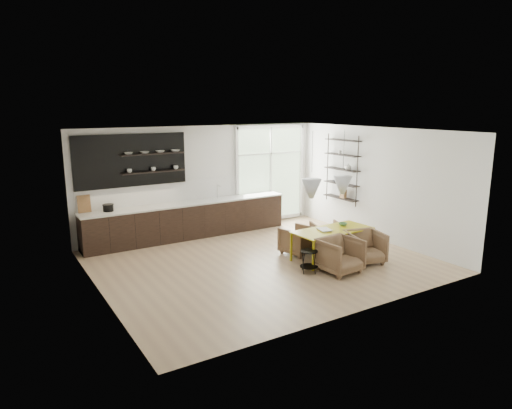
{
  "coord_description": "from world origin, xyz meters",
  "views": [
    {
      "loc": [
        -5.2,
        -8.19,
        3.43
      ],
      "look_at": [
        0.21,
        0.6,
        1.18
      ],
      "focal_mm": 32.0,
      "sensor_mm": 36.0,
      "label": 1
    }
  ],
  "objects_px": {
    "armchair_back_right": "(327,235)",
    "armchair_front_left": "(340,255)",
    "armchair_back_left": "(298,240)",
    "armchair_front_right": "(365,247)",
    "dining_table": "(333,232)",
    "wire_stool": "(309,258)"
  },
  "relations": [
    {
      "from": "armchair_back_left",
      "to": "armchair_back_right",
      "type": "distance_m",
      "value": 0.88
    },
    {
      "from": "dining_table",
      "to": "armchair_front_left",
      "type": "distance_m",
      "value": 0.92
    },
    {
      "from": "wire_stool",
      "to": "dining_table",
      "type": "bearing_deg",
      "value": 23.61
    },
    {
      "from": "armchair_back_left",
      "to": "armchair_back_right",
      "type": "relative_size",
      "value": 1.02
    },
    {
      "from": "armchair_back_left",
      "to": "armchair_front_left",
      "type": "bearing_deg",
      "value": 76.27
    },
    {
      "from": "armchair_back_right",
      "to": "armchair_front_left",
      "type": "relative_size",
      "value": 0.87
    },
    {
      "from": "armchair_back_left",
      "to": "armchair_back_right",
      "type": "xyz_separation_m",
      "value": [
        0.88,
        -0.0,
        -0.01
      ]
    },
    {
      "from": "armchair_front_left",
      "to": "wire_stool",
      "type": "height_order",
      "value": "armchair_front_left"
    },
    {
      "from": "armchair_front_left",
      "to": "armchair_front_right",
      "type": "height_order",
      "value": "armchair_front_left"
    },
    {
      "from": "armchair_back_right",
      "to": "armchair_front_left",
      "type": "distance_m",
      "value": 1.68
    },
    {
      "from": "armchair_back_right",
      "to": "armchair_front_right",
      "type": "distance_m",
      "value": 1.27
    },
    {
      "from": "armchair_back_right",
      "to": "armchair_front_right",
      "type": "xyz_separation_m",
      "value": [
        0.01,
        -1.27,
        0.04
      ]
    },
    {
      "from": "armchair_back_left",
      "to": "wire_stool",
      "type": "height_order",
      "value": "armchair_back_left"
    },
    {
      "from": "dining_table",
      "to": "armchair_front_left",
      "type": "height_order",
      "value": "armchair_front_left"
    },
    {
      "from": "armchair_back_left",
      "to": "armchair_front_left",
      "type": "xyz_separation_m",
      "value": [
        0.02,
        -1.44,
        0.04
      ]
    },
    {
      "from": "armchair_back_left",
      "to": "armchair_front_right",
      "type": "bearing_deg",
      "value": 110.4
    },
    {
      "from": "wire_stool",
      "to": "armchair_front_left",
      "type": "bearing_deg",
      "value": -29.14
    },
    {
      "from": "dining_table",
      "to": "armchair_front_left",
      "type": "bearing_deg",
      "value": -122.61
    },
    {
      "from": "armchair_front_left",
      "to": "armchair_front_right",
      "type": "relative_size",
      "value": 1.03
    },
    {
      "from": "dining_table",
      "to": "wire_stool",
      "type": "xyz_separation_m",
      "value": [
        -1.01,
        -0.44,
        -0.33
      ]
    },
    {
      "from": "armchair_back_right",
      "to": "dining_table",
      "type": "bearing_deg",
      "value": 77.52
    },
    {
      "from": "armchair_front_right",
      "to": "wire_stool",
      "type": "relative_size",
      "value": 1.64
    }
  ]
}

